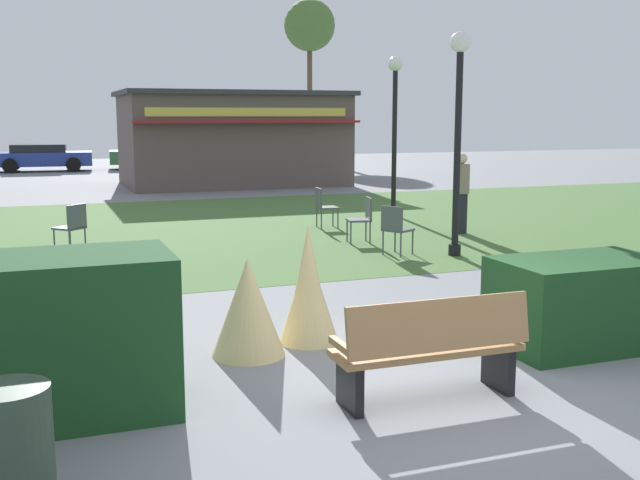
# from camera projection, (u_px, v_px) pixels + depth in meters

# --- Properties ---
(ground_plane) EXTENTS (80.00, 80.00, 0.00)m
(ground_plane) POSITION_uv_depth(u_px,v_px,m) (441.00, 393.00, 6.89)
(ground_plane) COLOR slate
(lawn_patch) EXTENTS (36.00, 12.00, 0.01)m
(lawn_patch) POSITION_uv_depth(u_px,v_px,m) (199.00, 229.00, 16.77)
(lawn_patch) COLOR #446B33
(lawn_patch) RESTS_ON ground_plane
(park_bench) EXTENTS (1.70, 0.53, 0.95)m
(park_bench) POSITION_uv_depth(u_px,v_px,m) (431.00, 348.00, 6.62)
(park_bench) COLOR #9E7547
(park_bench) RESTS_ON ground_plane
(hedge_left) EXTENTS (2.16, 1.10, 1.35)m
(hedge_left) POSITION_uv_depth(u_px,v_px,m) (39.00, 338.00, 6.25)
(hedge_left) COLOR #19421E
(hedge_left) RESTS_ON ground_plane
(hedge_right) EXTENTS (1.80, 1.10, 0.96)m
(hedge_right) POSITION_uv_depth(u_px,v_px,m) (580.00, 303.00, 8.23)
(hedge_right) COLOR #19421E
(hedge_right) RESTS_ON ground_plane
(ornamental_grass_behind_left) EXTENTS (0.66, 0.66, 1.04)m
(ornamental_grass_behind_left) POSITION_uv_depth(u_px,v_px,m) (309.00, 296.00, 8.38)
(ornamental_grass_behind_left) COLOR #D1BC7F
(ornamental_grass_behind_left) RESTS_ON ground_plane
(ornamental_grass_behind_right) EXTENTS (0.77, 0.77, 1.03)m
(ornamental_grass_behind_right) POSITION_uv_depth(u_px,v_px,m) (248.00, 307.00, 7.91)
(ornamental_grass_behind_right) COLOR #D1BC7F
(ornamental_grass_behind_right) RESTS_ON ground_plane
(ornamental_grass_behind_center) EXTENTS (0.52, 0.52, 1.31)m
(ornamental_grass_behind_center) POSITION_uv_depth(u_px,v_px,m) (308.00, 284.00, 8.35)
(ornamental_grass_behind_center) COLOR #D1BC7F
(ornamental_grass_behind_center) RESTS_ON ground_plane
(lamppost_mid) EXTENTS (0.36, 0.36, 3.89)m
(lamppost_mid) POSITION_uv_depth(u_px,v_px,m) (458.00, 116.00, 13.26)
(lamppost_mid) COLOR black
(lamppost_mid) RESTS_ON ground_plane
(lamppost_far) EXTENTS (0.36, 0.36, 3.89)m
(lamppost_far) POSITION_uv_depth(u_px,v_px,m) (395.00, 116.00, 18.78)
(lamppost_far) COLOR black
(lamppost_far) RESTS_ON ground_plane
(trash_bin) EXTENTS (0.52, 0.52, 0.83)m
(trash_bin) POSITION_uv_depth(u_px,v_px,m) (11.00, 452.00, 4.74)
(trash_bin) COLOR #2D4233
(trash_bin) RESTS_ON ground_plane
(food_kiosk) EXTENTS (7.83, 5.26, 3.30)m
(food_kiosk) POSITION_uv_depth(u_px,v_px,m) (232.00, 138.00, 27.47)
(food_kiosk) COLOR #594C47
(food_kiosk) RESTS_ON ground_plane
(cafe_chair_west) EXTENTS (0.60, 0.60, 0.89)m
(cafe_chair_west) POSITION_uv_depth(u_px,v_px,m) (395.00, 226.00, 13.60)
(cafe_chair_west) COLOR #4C5156
(cafe_chair_west) RESTS_ON ground_plane
(cafe_chair_east) EXTENTS (0.62, 0.62, 0.89)m
(cafe_chair_east) POSITION_uv_depth(u_px,v_px,m) (73.00, 224.00, 13.85)
(cafe_chair_east) COLOR #4C5156
(cafe_chair_east) RESTS_ON ground_plane
(cafe_chair_center) EXTENTS (0.47, 0.47, 0.89)m
(cafe_chair_center) POSITION_uv_depth(u_px,v_px,m) (323.00, 204.00, 16.92)
(cafe_chair_center) COLOR #4C5156
(cafe_chair_center) RESTS_ON ground_plane
(cafe_chair_north) EXTENTS (0.52, 0.52, 0.89)m
(cafe_chair_north) POSITION_uv_depth(u_px,v_px,m) (363.00, 216.00, 14.95)
(cafe_chair_north) COLOR #4C5156
(cafe_chair_north) RESTS_ON ground_plane
(person_strolling) EXTENTS (0.34, 0.34, 1.69)m
(person_strolling) POSITION_uv_depth(u_px,v_px,m) (461.00, 193.00, 16.09)
(person_strolling) COLOR #23232D
(person_strolling) RESTS_ON ground_plane
(parked_car_west_slot) EXTENTS (4.31, 2.27, 1.20)m
(parked_car_west_slot) POSITION_uv_depth(u_px,v_px,m) (42.00, 157.00, 34.10)
(parked_car_west_slot) COLOR navy
(parked_car_west_slot) RESTS_ON ground_plane
(parked_car_center_slot) EXTENTS (4.35, 2.36, 1.20)m
(parked_car_center_slot) POSITION_uv_depth(u_px,v_px,m) (155.00, 155.00, 35.82)
(parked_car_center_slot) COLOR #2D6638
(parked_car_center_slot) RESTS_ON ground_plane
(tree_left_bg) EXTENTS (2.80, 2.80, 8.73)m
(tree_left_bg) POSITION_uv_depth(u_px,v_px,m) (310.00, 27.00, 41.93)
(tree_left_bg) COLOR brown
(tree_left_bg) RESTS_ON ground_plane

